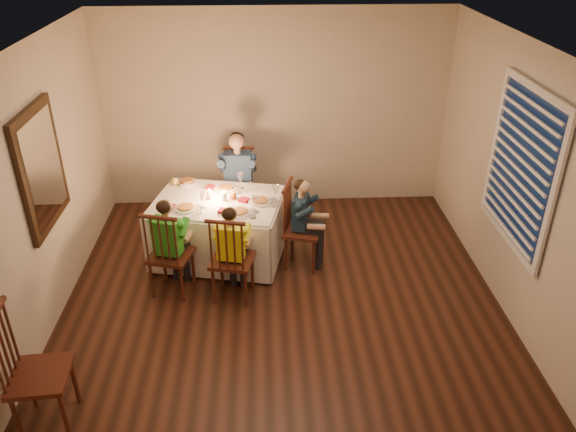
{
  "coord_description": "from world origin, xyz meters",
  "views": [
    {
      "loc": [
        -0.16,
        -4.56,
        3.6
      ],
      "look_at": [
        0.06,
        0.15,
        1.02
      ],
      "focal_mm": 35.0,
      "sensor_mm": 36.0,
      "label": 1
    }
  ],
  "objects_px": {
    "chair_end": "(302,264)",
    "serving_bowl": "(187,183)",
    "chair_near_left": "(175,290)",
    "chair_extra": "(53,420)",
    "chair_near_right": "(234,296)",
    "chair_adult": "(240,224)",
    "child_teal": "(302,264)",
    "adult": "(240,224)",
    "child_yellow": "(234,296)",
    "child_green": "(175,290)",
    "dining_table": "(218,217)"
  },
  "relations": [
    {
      "from": "chair_end",
      "to": "serving_bowl",
      "type": "xyz_separation_m",
      "value": [
        -1.33,
        0.63,
        0.77
      ]
    },
    {
      "from": "serving_bowl",
      "to": "chair_near_left",
      "type": "bearing_deg",
      "value": -93.98
    },
    {
      "from": "chair_extra",
      "to": "chair_near_right",
      "type": "bearing_deg",
      "value": -45.51
    },
    {
      "from": "chair_adult",
      "to": "child_teal",
      "type": "bearing_deg",
      "value": -49.11
    },
    {
      "from": "chair_adult",
      "to": "chair_near_right",
      "type": "height_order",
      "value": "same"
    },
    {
      "from": "adult",
      "to": "child_teal",
      "type": "bearing_deg",
      "value": -49.11
    },
    {
      "from": "adult",
      "to": "serving_bowl",
      "type": "distance_m",
      "value": 1.03
    },
    {
      "from": "chair_end",
      "to": "child_yellow",
      "type": "relative_size",
      "value": 0.95
    },
    {
      "from": "chair_adult",
      "to": "serving_bowl",
      "type": "xyz_separation_m",
      "value": [
        -0.59,
        -0.35,
        0.77
      ]
    },
    {
      "from": "chair_near_right",
      "to": "child_green",
      "type": "xyz_separation_m",
      "value": [
        -0.64,
        0.12,
        0.0
      ]
    },
    {
      "from": "chair_near_left",
      "to": "serving_bowl",
      "type": "xyz_separation_m",
      "value": [
        0.08,
        1.08,
        0.77
      ]
    },
    {
      "from": "dining_table",
      "to": "child_yellow",
      "type": "distance_m",
      "value": 0.97
    },
    {
      "from": "dining_table",
      "to": "serving_bowl",
      "type": "height_order",
      "value": "serving_bowl"
    },
    {
      "from": "chair_near_left",
      "to": "child_teal",
      "type": "xyz_separation_m",
      "value": [
        1.41,
        0.45,
        0.0
      ]
    },
    {
      "from": "chair_near_right",
      "to": "chair_extra",
      "type": "bearing_deg",
      "value": 60.74
    },
    {
      "from": "chair_end",
      "to": "chair_extra",
      "type": "bearing_deg",
      "value": 150.53
    },
    {
      "from": "chair_extra",
      "to": "child_yellow",
      "type": "relative_size",
      "value": 1.03
    },
    {
      "from": "chair_near_right",
      "to": "child_teal",
      "type": "relative_size",
      "value": 0.95
    },
    {
      "from": "dining_table",
      "to": "adult",
      "type": "height_order",
      "value": "dining_table"
    },
    {
      "from": "chair_near_left",
      "to": "serving_bowl",
      "type": "distance_m",
      "value": 1.33
    },
    {
      "from": "chair_adult",
      "to": "child_teal",
      "type": "height_order",
      "value": "child_teal"
    },
    {
      "from": "dining_table",
      "to": "child_teal",
      "type": "xyz_separation_m",
      "value": [
        0.95,
        -0.22,
        -0.53
      ]
    },
    {
      "from": "chair_adult",
      "to": "chair_near_right",
      "type": "relative_size",
      "value": 1.0
    },
    {
      "from": "child_green",
      "to": "child_teal",
      "type": "height_order",
      "value": "child_green"
    },
    {
      "from": "chair_adult",
      "to": "chair_extra",
      "type": "xyz_separation_m",
      "value": [
        -1.41,
        -3.15,
        0.0
      ]
    },
    {
      "from": "chair_end",
      "to": "adult",
      "type": "xyz_separation_m",
      "value": [
        -0.74,
        0.98,
        0.0
      ]
    },
    {
      "from": "serving_bowl",
      "to": "chair_extra",
      "type": "bearing_deg",
      "value": -106.44
    },
    {
      "from": "chair_extra",
      "to": "adult",
      "type": "xyz_separation_m",
      "value": [
        1.41,
        3.15,
        0.0
      ]
    },
    {
      "from": "chair_adult",
      "to": "serving_bowl",
      "type": "distance_m",
      "value": 1.03
    },
    {
      "from": "chair_near_right",
      "to": "child_yellow",
      "type": "distance_m",
      "value": 0.0
    },
    {
      "from": "chair_adult",
      "to": "adult",
      "type": "height_order",
      "value": "adult"
    },
    {
      "from": "adult",
      "to": "child_teal",
      "type": "height_order",
      "value": "adult"
    },
    {
      "from": "chair_end",
      "to": "chair_extra",
      "type": "distance_m",
      "value": 3.06
    },
    {
      "from": "chair_adult",
      "to": "adult",
      "type": "bearing_deg",
      "value": 0.0
    },
    {
      "from": "chair_near_right",
      "to": "serving_bowl",
      "type": "bearing_deg",
      "value": -52.85
    },
    {
      "from": "chair_adult",
      "to": "chair_near_left",
      "type": "xyz_separation_m",
      "value": [
        -0.66,
        -1.43,
        0.0
      ]
    },
    {
      "from": "chair_extra",
      "to": "child_green",
      "type": "bearing_deg",
      "value": -27.95
    },
    {
      "from": "dining_table",
      "to": "chair_adult",
      "type": "height_order",
      "value": "dining_table"
    },
    {
      "from": "chair_near_right",
      "to": "child_yellow",
      "type": "bearing_deg",
      "value": -0.0
    },
    {
      "from": "adult",
      "to": "chair_near_left",
      "type": "bearing_deg",
      "value": -111.27
    },
    {
      "from": "adult",
      "to": "dining_table",
      "type": "bearing_deg",
      "value": -101.69
    },
    {
      "from": "chair_end",
      "to": "serving_bowl",
      "type": "bearing_deg",
      "value": 80.12
    },
    {
      "from": "chair_adult",
      "to": "child_teal",
      "type": "relative_size",
      "value": 0.95
    },
    {
      "from": "chair_near_right",
      "to": "serving_bowl",
      "type": "xyz_separation_m",
      "value": [
        -0.57,
        1.2,
        0.77
      ]
    },
    {
      "from": "chair_near_left",
      "to": "serving_bowl",
      "type": "relative_size",
      "value": 5.09
    },
    {
      "from": "chair_near_right",
      "to": "child_teal",
      "type": "height_order",
      "value": "child_teal"
    },
    {
      "from": "child_green",
      "to": "child_teal",
      "type": "bearing_deg",
      "value": -146.52
    },
    {
      "from": "child_green",
      "to": "child_teal",
      "type": "xyz_separation_m",
      "value": [
        1.41,
        0.45,
        0.0
      ]
    },
    {
      "from": "chair_extra",
      "to": "chair_end",
      "type": "bearing_deg",
      "value": -49.18
    },
    {
      "from": "chair_end",
      "to": "child_green",
      "type": "height_order",
      "value": "child_green"
    }
  ]
}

